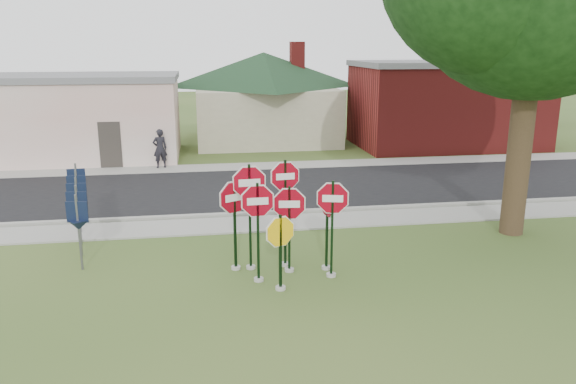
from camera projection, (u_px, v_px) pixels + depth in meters
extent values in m
plane|color=#34501E|center=(289.00, 298.00, 12.84)|extent=(120.00, 120.00, 0.00)
cube|color=gray|center=(262.00, 224.00, 18.09)|extent=(60.00, 1.60, 0.06)
cube|color=black|center=(250.00, 190.00, 22.39)|extent=(60.00, 7.00, 0.04)
cube|color=gray|center=(241.00, 167.00, 26.50)|extent=(60.00, 1.60, 0.06)
cube|color=gray|center=(259.00, 214.00, 19.04)|extent=(60.00, 0.20, 0.14)
cylinder|color=#A19E97|center=(289.00, 270.00, 14.35)|extent=(0.24, 0.24, 0.08)
cube|color=black|center=(289.00, 230.00, 14.08)|extent=(0.07, 0.06, 2.25)
cylinder|color=white|center=(289.00, 204.00, 13.91)|extent=(1.13, 0.16, 1.14)
cylinder|color=maroon|center=(289.00, 204.00, 13.91)|extent=(1.05, 0.15, 1.05)
cube|color=white|center=(289.00, 204.00, 13.91)|extent=(0.52, 0.08, 0.18)
cylinder|color=#A19E97|center=(281.00, 288.00, 13.28)|extent=(0.24, 0.24, 0.08)
cube|color=black|center=(280.00, 253.00, 13.06)|extent=(0.07, 0.07, 1.85)
cylinder|color=white|center=(280.00, 232.00, 12.93)|extent=(0.96, 0.38, 1.02)
cylinder|color=yellow|center=(280.00, 232.00, 12.93)|extent=(0.89, 0.35, 0.95)
cylinder|color=#A19E97|center=(259.00, 279.00, 13.77)|extent=(0.24, 0.24, 0.08)
cube|color=black|center=(258.00, 233.00, 13.46)|extent=(0.06, 0.05, 2.48)
cylinder|color=white|center=(258.00, 201.00, 13.26)|extent=(1.10, 0.04, 1.10)
cylinder|color=maroon|center=(258.00, 201.00, 13.26)|extent=(1.02, 0.04, 1.02)
cube|color=white|center=(258.00, 201.00, 13.26)|extent=(0.51, 0.02, 0.18)
cylinder|color=#A19E97|center=(331.00, 275.00, 14.04)|extent=(0.24, 0.24, 0.08)
cube|color=black|center=(332.00, 230.00, 13.74)|extent=(0.07, 0.06, 2.47)
cylinder|color=white|center=(333.00, 198.00, 13.54)|extent=(1.06, 0.28, 1.09)
cylinder|color=maroon|center=(333.00, 198.00, 13.54)|extent=(0.98, 0.27, 1.01)
cube|color=white|center=(333.00, 198.00, 13.54)|extent=(0.49, 0.13, 0.17)
cylinder|color=#A19E97|center=(285.00, 264.00, 14.72)|extent=(0.24, 0.24, 0.08)
cube|color=black|center=(285.00, 214.00, 14.37)|extent=(0.06, 0.06, 2.83)
cylinder|color=white|center=(285.00, 176.00, 14.12)|extent=(1.04, 0.12, 1.04)
cylinder|color=maroon|center=(285.00, 176.00, 14.12)|extent=(0.96, 0.12, 0.96)
cube|color=white|center=(285.00, 176.00, 14.12)|extent=(0.48, 0.06, 0.17)
cylinder|color=#A19E97|center=(251.00, 267.00, 14.53)|extent=(0.24, 0.24, 0.08)
cube|color=black|center=(250.00, 218.00, 14.18)|extent=(0.06, 0.05, 2.76)
cylinder|color=white|center=(249.00, 183.00, 13.95)|extent=(1.17, 0.07, 1.18)
cylinder|color=maroon|center=(249.00, 183.00, 13.95)|extent=(1.09, 0.07, 1.09)
cube|color=white|center=(249.00, 183.00, 13.95)|extent=(0.54, 0.04, 0.19)
cylinder|color=#A19E97|center=(326.00, 267.00, 14.50)|extent=(0.24, 0.24, 0.08)
cube|color=black|center=(327.00, 228.00, 14.23)|extent=(0.06, 0.07, 2.24)
cylinder|color=white|center=(327.00, 202.00, 14.05)|extent=(0.26, 1.06, 1.08)
cylinder|color=maroon|center=(327.00, 202.00, 14.05)|extent=(0.25, 0.98, 1.00)
cube|color=white|center=(327.00, 202.00, 14.05)|extent=(0.12, 0.49, 0.17)
cylinder|color=#A19E97|center=(236.00, 268.00, 14.49)|extent=(0.24, 0.24, 0.08)
cube|color=black|center=(235.00, 225.00, 14.20)|extent=(0.08, 0.07, 2.39)
cylinder|color=white|center=(234.00, 197.00, 14.01)|extent=(1.03, 0.57, 1.17)
cylinder|color=maroon|center=(234.00, 197.00, 14.01)|extent=(0.96, 0.54, 1.08)
cube|color=white|center=(234.00, 197.00, 14.01)|extent=(0.48, 0.27, 0.19)
cube|color=#59595E|center=(79.00, 233.00, 14.22)|extent=(0.05, 0.05, 2.00)
cube|color=black|center=(77.00, 212.00, 14.08)|extent=(0.55, 0.13, 0.55)
cone|color=black|center=(78.00, 225.00, 14.17)|extent=(0.65, 0.65, 0.25)
cube|color=#59595E|center=(79.00, 221.00, 15.15)|extent=(0.05, 0.05, 2.00)
cube|color=black|center=(77.00, 202.00, 15.01)|extent=(0.55, 0.09, 0.55)
cone|color=black|center=(78.00, 214.00, 15.10)|extent=(0.62, 0.62, 0.25)
cube|color=#59595E|center=(78.00, 211.00, 16.07)|extent=(0.05, 0.05, 2.00)
cube|color=black|center=(77.00, 193.00, 15.93)|extent=(0.55, 0.05, 0.55)
cone|color=black|center=(78.00, 204.00, 16.02)|extent=(0.58, 0.58, 0.25)
cube|color=#59595E|center=(78.00, 202.00, 17.00)|extent=(0.05, 0.05, 2.00)
cube|color=black|center=(76.00, 184.00, 16.86)|extent=(0.55, 0.05, 0.55)
cone|color=black|center=(78.00, 196.00, 16.95)|extent=(0.58, 0.58, 0.25)
cube|color=#59595E|center=(78.00, 194.00, 17.92)|extent=(0.05, 0.05, 2.00)
cube|color=black|center=(76.00, 177.00, 17.78)|extent=(0.55, 0.09, 0.55)
cone|color=black|center=(77.00, 188.00, 17.87)|extent=(0.62, 0.62, 0.25)
cube|color=silver|center=(56.00, 119.00, 28.17)|extent=(12.00, 6.00, 4.00)
cube|color=slate|center=(52.00, 78.00, 27.65)|extent=(12.20, 6.20, 0.30)
cube|color=#332D28|center=(110.00, 145.00, 26.01)|extent=(1.00, 0.10, 2.20)
cube|color=#B9B093|center=(264.00, 114.00, 33.76)|extent=(8.00, 8.00, 3.20)
pyramid|color=black|center=(264.00, 52.00, 32.84)|extent=(11.60, 11.60, 2.00)
cube|color=maroon|center=(297.00, 56.00, 33.19)|extent=(0.80, 0.80, 1.60)
cube|color=maroon|center=(446.00, 106.00, 31.76)|extent=(10.00, 6.00, 4.50)
cube|color=slate|center=(450.00, 64.00, 31.16)|extent=(10.20, 6.20, 0.30)
cube|color=white|center=(435.00, 106.00, 28.55)|extent=(2.00, 0.08, 0.90)
cylinder|color=#322316|center=(521.00, 132.00, 16.53)|extent=(0.70, 0.70, 6.23)
cylinder|color=#322316|center=(533.00, 97.00, 40.49)|extent=(0.50, 0.50, 4.00)
sphere|color=black|center=(538.00, 45.00, 39.58)|extent=(5.60, 5.60, 5.60)
imported|color=black|center=(160.00, 148.00, 25.97)|extent=(0.76, 0.62, 1.82)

